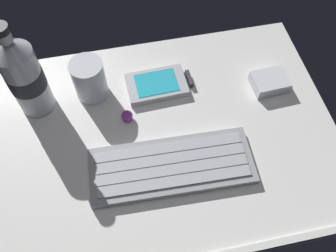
# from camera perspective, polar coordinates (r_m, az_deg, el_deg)

# --- Properties ---
(ground_plane) EXTENTS (0.64, 0.48, 0.03)m
(ground_plane) POSITION_cam_1_polar(r_m,az_deg,el_deg) (0.71, 0.04, -1.84)
(ground_plane) COLOR silver
(keyboard) EXTENTS (0.29, 0.12, 0.02)m
(keyboard) POSITION_cam_1_polar(r_m,az_deg,el_deg) (0.66, 0.54, -6.18)
(keyboard) COLOR #93969B
(keyboard) RESTS_ON ground_plane
(handheld_device) EXTENTS (0.13, 0.08, 0.02)m
(handheld_device) POSITION_cam_1_polar(r_m,az_deg,el_deg) (0.76, -1.30, 6.47)
(handheld_device) COLOR #B7BABF
(handheld_device) RESTS_ON ground_plane
(juice_cup) EXTENTS (0.06, 0.06, 0.09)m
(juice_cup) POSITION_cam_1_polar(r_m,az_deg,el_deg) (0.74, -11.99, 6.88)
(juice_cup) COLOR silver
(juice_cup) RESTS_ON ground_plane
(water_bottle) EXTENTS (0.07, 0.07, 0.21)m
(water_bottle) POSITION_cam_1_polar(r_m,az_deg,el_deg) (0.71, -21.30, 7.22)
(water_bottle) COLOR silver
(water_bottle) RESTS_ON ground_plane
(charger_block) EXTENTS (0.07, 0.06, 0.02)m
(charger_block) POSITION_cam_1_polar(r_m,az_deg,el_deg) (0.78, 15.41, 6.55)
(charger_block) COLOR silver
(charger_block) RESTS_ON ground_plane
(trackball_mouse) EXTENTS (0.02, 0.02, 0.02)m
(trackball_mouse) POSITION_cam_1_polar(r_m,az_deg,el_deg) (0.71, -6.35, 1.58)
(trackball_mouse) COLOR purple
(trackball_mouse) RESTS_ON ground_plane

